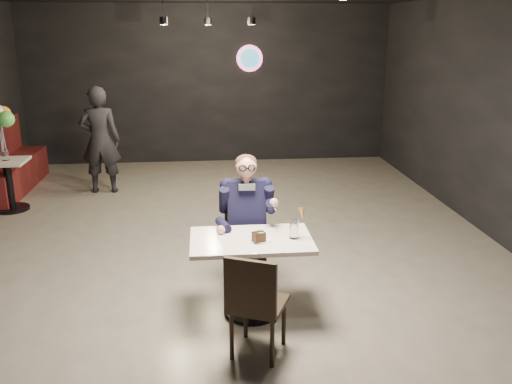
{
  "coord_description": "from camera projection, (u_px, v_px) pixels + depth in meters",
  "views": [
    {
      "loc": [
        -0.11,
        -6.12,
        2.59
      ],
      "look_at": [
        0.39,
        -0.98,
        1.0
      ],
      "focal_mm": 38.0,
      "sensor_mm": 36.0,
      "label": 1
    }
  ],
  "objects": [
    {
      "name": "floor",
      "position": [
        216.0,
        248.0,
        6.59
      ],
      "size": [
        9.0,
        9.0,
        0.0
      ],
      "primitive_type": "plane",
      "color": "gray",
      "rests_on": "ground"
    },
    {
      "name": "wall_sign",
      "position": [
        250.0,
        58.0,
        10.33
      ],
      "size": [
        0.5,
        0.06,
        0.5
      ],
      "primitive_type": null,
      "color": "pink",
      "rests_on": "floor"
    },
    {
      "name": "pendant_lights",
      "position": [
        208.0,
        5.0,
        7.65
      ],
      "size": [
        1.4,
        1.2,
        0.36
      ],
      "primitive_type": "cube",
      "color": "black",
      "rests_on": "floor"
    },
    {
      "name": "main_table",
      "position": [
        251.0,
        276.0,
        5.01
      ],
      "size": [
        1.1,
        0.7,
        0.75
      ],
      "primitive_type": "cube",
      "color": "white",
      "rests_on": "floor"
    },
    {
      "name": "chair_far",
      "position": [
        246.0,
        245.0,
        5.51
      ],
      "size": [
        0.42,
        0.46,
        0.92
      ],
      "primitive_type": "cube",
      "color": "black",
      "rests_on": "floor"
    },
    {
      "name": "chair_near",
      "position": [
        258.0,
        302.0,
        4.37
      ],
      "size": [
        0.57,
        0.59,
        0.92
      ],
      "primitive_type": "cube",
      "rotation": [
        0.0,
        0.0,
        -0.42
      ],
      "color": "black",
      "rests_on": "floor"
    },
    {
      "name": "seated_man",
      "position": [
        246.0,
        221.0,
        5.43
      ],
      "size": [
        0.6,
        0.8,
        1.44
      ],
      "primitive_type": "cube",
      "color": "black",
      "rests_on": "floor"
    },
    {
      "name": "dessert_plate",
      "position": [
        261.0,
        240.0,
        4.86
      ],
      "size": [
        0.2,
        0.2,
        0.01
      ],
      "primitive_type": "cylinder",
      "color": "white",
      "rests_on": "main_table"
    },
    {
      "name": "cake_slice",
      "position": [
        259.0,
        237.0,
        4.8
      ],
      "size": [
        0.13,
        0.12,
        0.07
      ],
      "primitive_type": "cube",
      "rotation": [
        0.0,
        0.0,
        0.35
      ],
      "color": "black",
      "rests_on": "dessert_plate"
    },
    {
      "name": "mint_leaf",
      "position": [
        261.0,
        233.0,
        4.78
      ],
      "size": [
        0.06,
        0.04,
        0.01
      ],
      "primitive_type": "ellipsoid",
      "color": "green",
      "rests_on": "cake_slice"
    },
    {
      "name": "sundae_glass",
      "position": [
        294.0,
        229.0,
        4.88
      ],
      "size": [
        0.08,
        0.08,
        0.18
      ],
      "primitive_type": "cylinder",
      "color": "silver",
      "rests_on": "main_table"
    },
    {
      "name": "wafer_cone",
      "position": [
        302.0,
        214.0,
        4.82
      ],
      "size": [
        0.07,
        0.07,
        0.11
      ],
      "primitive_type": "cone",
      "rotation": [
        0.0,
        0.0,
        0.26
      ],
      "color": "tan",
      "rests_on": "sundae_glass"
    },
    {
      "name": "booth_bench",
      "position": [
        9.0,
        158.0,
        8.73
      ],
      "size": [
        0.56,
        2.22,
        1.11
      ],
      "primitive_type": "cube",
      "color": "#420E10",
      "rests_on": "floor"
    },
    {
      "name": "side_table",
      "position": [
        10.0,
        187.0,
        7.87
      ],
      "size": [
        0.56,
        0.56,
        0.7
      ],
      "primitive_type": "cube",
      "color": "white",
      "rests_on": "floor"
    },
    {
      "name": "balloon_vase",
      "position": [
        5.0,
        155.0,
        7.73
      ],
      "size": [
        0.11,
        0.11,
        0.16
      ],
      "primitive_type": "cylinder",
      "color": "silver",
      "rests_on": "side_table"
    },
    {
      "name": "balloon_bunch",
      "position": [
        1.0,
        126.0,
        7.61
      ],
      "size": [
        0.41,
        0.41,
        0.68
      ],
      "primitive_type": "cube",
      "color": "yellow",
      "rests_on": "balloon_vase"
    },
    {
      "name": "passerby",
      "position": [
        100.0,
        140.0,
        8.6
      ],
      "size": [
        0.63,
        0.41,
        1.71
      ],
      "primitive_type": "imported",
      "rotation": [
        0.0,
        0.0,
        3.14
      ],
      "color": "black",
      "rests_on": "floor"
    }
  ]
}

